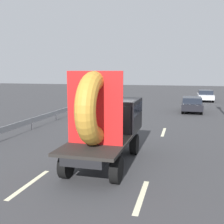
# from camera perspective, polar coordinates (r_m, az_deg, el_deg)

# --- Properties ---
(ground_plane) EXTENTS (120.00, 120.00, 0.00)m
(ground_plane) POSITION_cam_1_polar(r_m,az_deg,el_deg) (11.24, -2.34, -9.48)
(ground_plane) COLOR #38383A
(flatbed_truck) EXTENTS (2.02, 5.14, 3.50)m
(flatbed_truck) POSITION_cam_1_polar(r_m,az_deg,el_deg) (10.45, -0.85, -1.40)
(flatbed_truck) COLOR black
(flatbed_truck) RESTS_ON ground_plane
(distant_sedan) EXTENTS (1.71, 3.98, 1.30)m
(distant_sedan) POSITION_cam_1_polar(r_m,az_deg,el_deg) (24.37, 16.51, 1.63)
(distant_sedan) COLOR black
(distant_sedan) RESTS_ON ground_plane
(guardrail) EXTENTS (0.10, 13.09, 0.71)m
(guardrail) POSITION_cam_1_polar(r_m,az_deg,el_deg) (18.38, -13.95, -0.95)
(guardrail) COLOR gray
(guardrail) RESTS_ON ground_plane
(lane_dash_left_near) EXTENTS (0.16, 2.29, 0.01)m
(lane_dash_left_near) POSITION_cam_1_polar(r_m,az_deg,el_deg) (9.09, -17.10, -14.32)
(lane_dash_left_near) COLOR beige
(lane_dash_left_near) RESTS_ON ground_plane
(lane_dash_left_far) EXTENTS (0.16, 2.37, 0.01)m
(lane_dash_left_far) POSITION_cam_1_polar(r_m,az_deg,el_deg) (16.22, -1.79, -3.83)
(lane_dash_left_far) COLOR beige
(lane_dash_left_far) RESTS_ON ground_plane
(lane_dash_right_near) EXTENTS (0.16, 2.15, 0.01)m
(lane_dash_right_near) POSITION_cam_1_polar(r_m,az_deg,el_deg) (7.99, 6.26, -17.29)
(lane_dash_right_near) COLOR beige
(lane_dash_right_near) RESTS_ON ground_plane
(lane_dash_right_far) EXTENTS (0.16, 2.27, 0.01)m
(lane_dash_right_far) POSITION_cam_1_polar(r_m,az_deg,el_deg) (15.98, 10.85, -4.18)
(lane_dash_right_far) COLOR beige
(lane_dash_right_far) RESTS_ON ground_plane
(oncoming_car) EXTENTS (1.73, 4.03, 1.32)m
(oncoming_car) POSITION_cam_1_polar(r_m,az_deg,el_deg) (33.90, 19.11, 3.38)
(oncoming_car) COLOR black
(oncoming_car) RESTS_ON ground_plane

